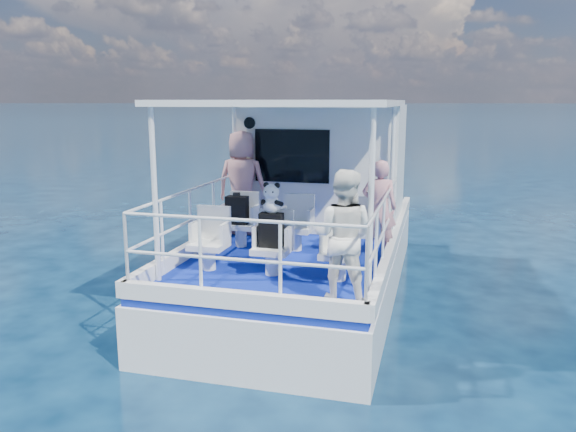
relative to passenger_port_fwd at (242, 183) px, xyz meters
The scene contains 20 objects.
ground 2.39m from the passenger_port_fwd, 42.06° to the right, with size 2000.00×2000.00×0.00m, color black.
hull 2.15m from the passenger_port_fwd, ahead, with size 3.00×7.00×1.60m, color white.
deck 1.51m from the passenger_port_fwd, ahead, with size 2.90×6.90×0.10m, color navy.
cabin 1.72m from the passenger_port_fwd, 46.38° to the left, with size 2.85×2.00×2.20m, color white.
canopy 2.19m from the passenger_port_fwd, 46.99° to the right, with size 3.00×3.20×0.08m, color white.
canopy_posts 1.78m from the passenger_port_fwd, 48.10° to the right, with size 2.77×2.97×2.20m.
railings 2.06m from the passenger_port_fwd, 54.28° to the right, with size 2.84×3.59×1.00m, color white, non-canonical shape.
seat_port_fwd 1.15m from the passenger_port_fwd, 72.13° to the right, with size 0.48×0.46×0.38m, color silver.
seat_center_fwd 1.62m from the passenger_port_fwd, 36.23° to the right, with size 0.48×0.46×0.38m, color silver.
seat_stbd_fwd 2.36m from the passenger_port_fwd, 22.56° to the right, with size 0.48×0.46×0.38m, color silver.
seat_port_aft 2.29m from the passenger_port_fwd, 82.67° to the right, with size 0.48×0.46×0.38m, color silver.
seat_center_aft 2.56m from the passenger_port_fwd, 61.42° to the right, with size 0.48×0.46×0.38m, color silver.
seat_stbd_aft 3.08m from the passenger_port_fwd, 46.15° to the right, with size 0.48×0.46×0.38m, color silver.
passenger_port_fwd is the anchor object (origin of this frame).
passenger_stbd_fwd 2.55m from the passenger_port_fwd, 17.16° to the right, with size 0.52×0.34×1.43m, color #CF8690.
passenger_stbd_aft 3.65m from the passenger_port_fwd, 52.15° to the right, with size 0.74×0.58×1.53m, color white.
backpack_port 1.02m from the passenger_port_fwd, 75.25° to the right, with size 0.33×0.19×0.44m, color black.
backpack_center 2.48m from the passenger_port_fwd, 61.60° to the right, with size 0.30×0.17×0.45m, color black.
compact_camera 0.98m from the passenger_port_fwd, 75.44° to the right, with size 0.10×0.06×0.06m, color black.
panda 2.45m from the passenger_port_fwd, 61.31° to the right, with size 0.26×0.22×0.40m, color silver, non-canonical shape.
Camera 1 is at (2.05, -7.97, 3.16)m, focal length 35.00 mm.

